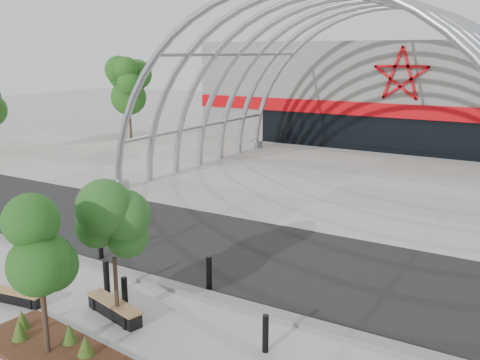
{
  "coord_description": "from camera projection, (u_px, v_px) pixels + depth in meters",
  "views": [
    {
      "loc": [
        9.88,
        -12.46,
        7.23
      ],
      "look_at": [
        0.0,
        4.0,
        2.6
      ],
      "focal_mm": 40.0,
      "sensor_mm": 36.0,
      "label": 1
    }
  ],
  "objects": [
    {
      "name": "street_tree_0",
      "position": [
        113.0,
        231.0,
        14.1
      ],
      "size": [
        1.6,
        1.6,
        3.64
      ],
      "color": "#32251A",
      "rests_on": "ground"
    },
    {
      "name": "planting_bed",
      "position": [
        70.0,
        356.0,
        12.74
      ],
      "size": [
        6.08,
        2.49,
        0.62
      ],
      "color": "#381C14",
      "rests_on": "ground"
    },
    {
      "name": "bench_1",
      "position": [
        114.0,
        310.0,
        14.9
      ],
      "size": [
        2.21,
        0.96,
        0.45
      ],
      "color": "black",
      "rests_on": "ground"
    },
    {
      "name": "bollard_3",
      "position": [
        209.0,
        273.0,
        16.55
      ],
      "size": [
        0.17,
        0.17,
        1.09
      ],
      "primitive_type": "cylinder",
      "color": "black",
      "rests_on": "ground"
    },
    {
      "name": "forecourt",
      "position": [
        345.0,
        183.0,
        29.94
      ],
      "size": [
        60.0,
        17.0,
        0.04
      ],
      "primitive_type": "cube",
      "color": "#A49E95",
      "rests_on": "ground"
    },
    {
      "name": "bollard_2",
      "position": [
        125.0,
        295.0,
        15.03
      ],
      "size": [
        0.17,
        0.17,
        1.09
      ],
      "primitive_type": "cylinder",
      "color": "black",
      "rests_on": "ground"
    },
    {
      "name": "arena_building",
      "position": [
        424.0,
        92.0,
        43.97
      ],
      "size": [
        34.0,
        15.24,
        8.0
      ],
      "color": "slate",
      "rests_on": "ground"
    },
    {
      "name": "bg_tree_0",
      "position": [
        128.0,
        85.0,
        42.62
      ],
      "size": [
        3.0,
        3.0,
        6.45
      ],
      "color": "black",
      "rests_on": "ground"
    },
    {
      "name": "bollard_0",
      "position": [
        101.0,
        244.0,
        19.04
      ],
      "size": [
        0.17,
        0.17,
        1.07
      ],
      "primitive_type": "cylinder",
      "color": "black",
      "rests_on": "ground"
    },
    {
      "name": "kerb",
      "position": [
        171.0,
        285.0,
        16.81
      ],
      "size": [
        60.0,
        0.5,
        0.12
      ],
      "primitive_type": "cube",
      "color": "slate",
      "rests_on": "ground"
    },
    {
      "name": "road",
      "position": [
        233.0,
        250.0,
        19.94
      ],
      "size": [
        140.0,
        7.0,
        0.02
      ],
      "primitive_type": "cube",
      "color": "black",
      "rests_on": "ground"
    },
    {
      "name": "bollard_4",
      "position": [
        265.0,
        334.0,
        13.1
      ],
      "size": [
        0.16,
        0.16,
        0.99
      ],
      "primitive_type": "cylinder",
      "color": "black",
      "rests_on": "ground"
    },
    {
      "name": "ground",
      "position": [
        176.0,
        284.0,
        17.03
      ],
      "size": [
        140.0,
        140.0,
        0.0
      ],
      "primitive_type": "plane",
      "color": "#9E9E99",
      "rests_on": "ground"
    },
    {
      "name": "street_tree_1",
      "position": [
        38.0,
        245.0,
        12.38
      ],
      "size": [
        1.69,
        1.69,
        4.0
      ],
      "color": "#302018",
      "rests_on": "ground"
    },
    {
      "name": "bollard_1",
      "position": [
        107.0,
        279.0,
        16.07
      ],
      "size": [
        0.18,
        0.18,
        1.14
      ],
      "primitive_type": "cylinder",
      "color": "black",
      "rests_on": "ground"
    },
    {
      "name": "bench_0",
      "position": [
        17.0,
        297.0,
        15.73
      ],
      "size": [
        1.8,
        0.66,
        0.37
      ],
      "color": "black",
      "rests_on": "ground"
    },
    {
      "name": "vault_canopy",
      "position": [
        345.0,
        184.0,
        29.94
      ],
      "size": [
        20.8,
        15.8,
        20.36
      ],
      "color": "#9DA1A7",
      "rests_on": "ground"
    }
  ]
}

